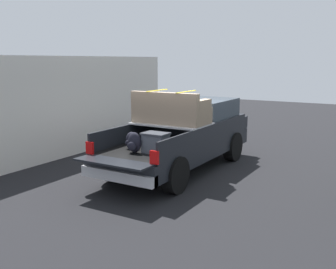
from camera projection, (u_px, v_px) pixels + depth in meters
ground_plane at (179, 170)px, 11.00m from camera, size 40.00×40.00×0.00m
pickup_truck at (186, 133)px, 11.13m from camera, size 6.05×2.06×2.23m
building_facade at (71, 106)px, 12.64m from camera, size 9.83×0.36×3.13m
trash_can at (157, 123)px, 16.03m from camera, size 0.60×0.60×0.98m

